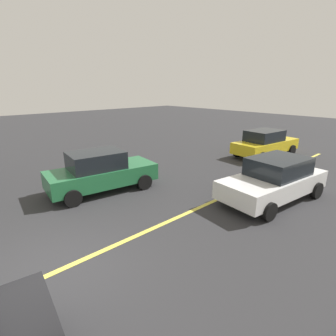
{
  "coord_description": "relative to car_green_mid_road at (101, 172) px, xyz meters",
  "views": [
    {
      "loc": [
        -1.42,
        -5.62,
        4.18
      ],
      "look_at": [
        4.25,
        0.59,
        1.57
      ],
      "focal_mm": 28.21,
      "sensor_mm": 36.0,
      "label": 1
    }
  ],
  "objects": [
    {
      "name": "ground_plane",
      "position": [
        -3.46,
        -3.83,
        -0.84
      ],
      "size": [
        80.0,
        80.0,
        0.0
      ],
      "primitive_type": "plane",
      "color": "#2D2D30"
    },
    {
      "name": "lane_marking_centre",
      "position": [
        -0.46,
        -3.83,
        -0.83
      ],
      "size": [
        28.0,
        0.16,
        0.01
      ],
      "primitive_type": "cube",
      "color": "#E0D14C"
    },
    {
      "name": "car_green_mid_road",
      "position": [
        0.0,
        0.0,
        0.0
      ],
      "size": [
        4.55,
        2.41,
        1.69
      ],
      "color": "#236B3D",
      "rests_on": "ground_plane"
    },
    {
      "name": "car_yellow_approaching",
      "position": [
        10.37,
        -1.65,
        -0.02
      ],
      "size": [
        4.75,
        2.36,
        1.63
      ],
      "color": "gold",
      "rests_on": "ground_plane"
    },
    {
      "name": "car_white_near_curb",
      "position": [
        4.42,
        -5.22,
        -0.02
      ],
      "size": [
        4.72,
        2.48,
        1.64
      ],
      "color": "white",
      "rests_on": "ground_plane"
    }
  ]
}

